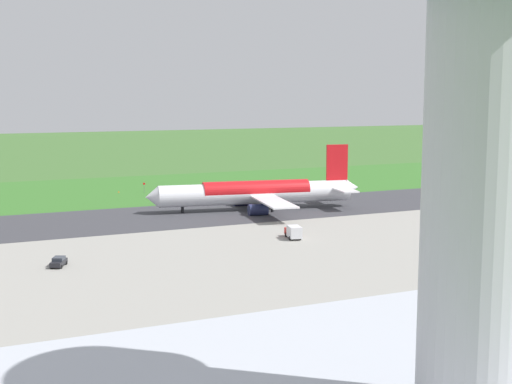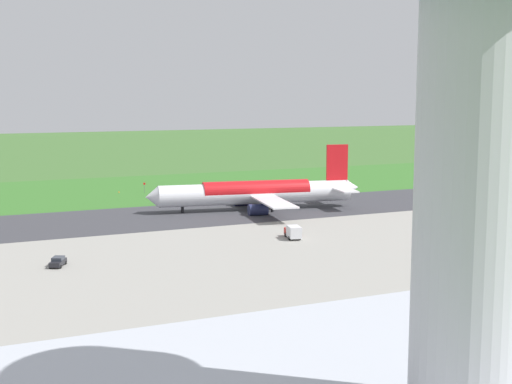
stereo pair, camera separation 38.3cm
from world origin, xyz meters
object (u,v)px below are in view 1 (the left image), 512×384
object	(u,v)px
traffic_cone_orange	(119,192)
airliner_main	(257,193)
no_stopping_sign	(144,187)
service_car_followme	(59,262)
service_truck_baggage	(293,232)

from	to	relation	value
traffic_cone_orange	airliner_main	bearing A→B (deg)	117.71
no_stopping_sign	traffic_cone_orange	bearing A→B (deg)	-24.90
no_stopping_sign	traffic_cone_orange	size ratio (longest dim) A/B	5.35
traffic_cone_orange	service_car_followme	bearing A→B (deg)	70.37
airliner_main	no_stopping_sign	distance (m)	45.46
service_car_followme	traffic_cone_orange	size ratio (longest dim) A/B	8.30
airliner_main	traffic_cone_orange	distance (m)	51.24
airliner_main	no_stopping_sign	world-z (taller)	airliner_main
service_car_followme	airliner_main	bearing A→B (deg)	-143.86
airliner_main	no_stopping_sign	xyz separation A→B (m)	(16.99, -42.08, -2.62)
service_truck_baggage	traffic_cone_orange	distance (m)	81.77
airliner_main	service_truck_baggage	bearing A→B (deg)	76.84
airliner_main	traffic_cone_orange	bearing A→B (deg)	-62.29
airliner_main	service_car_followme	distance (m)	66.89
service_truck_baggage	no_stopping_sign	bearing A→B (deg)	-83.49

